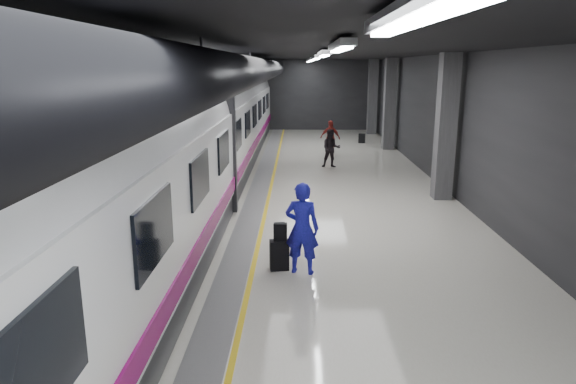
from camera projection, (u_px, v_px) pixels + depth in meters
ground at (298, 215)px, 14.52m from camera, size 40.00×40.00×0.00m
platform_hall at (289, 86)px, 14.61m from camera, size 10.02×40.02×4.51m
train at (181, 142)px, 14.09m from camera, size 3.05×38.00×4.05m
traveler_main at (302, 228)px, 10.26m from camera, size 0.77×0.58×1.89m
suitcase_main at (279, 255)px, 10.57m from camera, size 0.42×0.30×0.63m
shoulder_bag at (280, 232)px, 10.49m from camera, size 0.28×0.16×0.36m
traveler_far_a at (331, 148)px, 21.16m from camera, size 0.77×0.60×1.58m
traveler_far_b at (330, 138)px, 24.00m from camera, size 1.04×0.76×1.64m
suitcase_far at (362, 138)px, 28.05m from camera, size 0.39×0.31×0.51m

